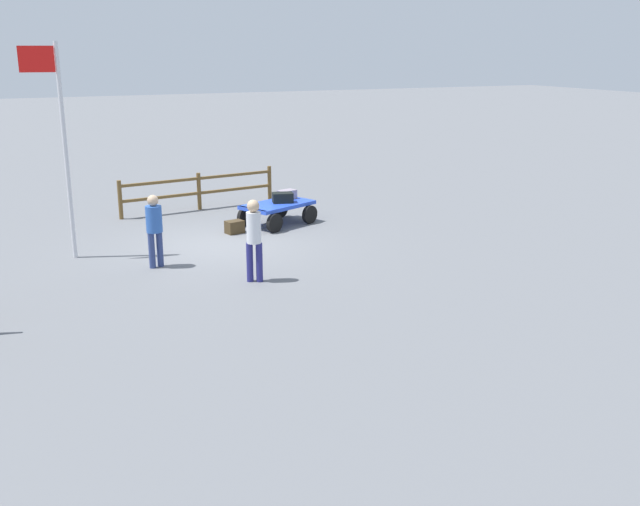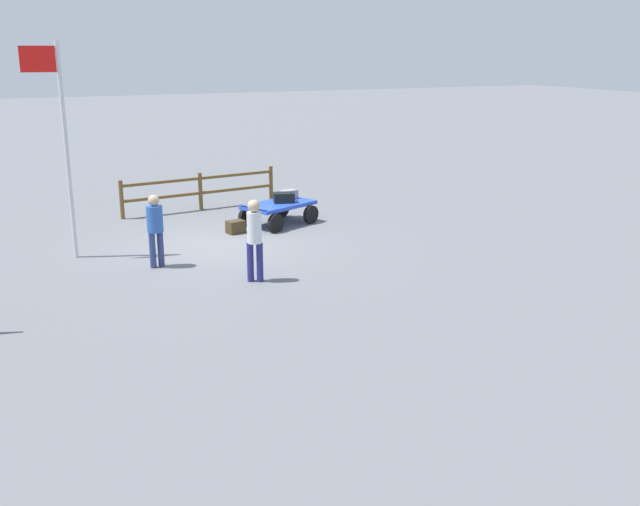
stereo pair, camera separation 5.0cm
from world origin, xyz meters
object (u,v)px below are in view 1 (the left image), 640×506
suitcase_navy (235,227)px  worker_lead (254,235)px  flagpole (60,135)px  luggage_cart (277,209)px  suitcase_tan (287,194)px  worker_trailing (154,225)px  suitcase_olive (283,198)px

suitcase_navy → worker_lead: worker_lead is taller
flagpole → suitcase_navy: bearing=-170.8°
luggage_cart → suitcase_tan: bearing=-136.8°
luggage_cart → worker_lead: 5.14m
luggage_cart → flagpole: flagpole is taller
luggage_cart → worker_trailing: (3.93, 2.68, 0.52)m
suitcase_tan → suitcase_olive: bearing=55.4°
suitcase_olive → flagpole: size_ratio=0.13×
suitcase_tan → worker_lead: (2.75, 5.02, 0.28)m
suitcase_olive → suitcase_navy: suitcase_olive is taller
flagpole → luggage_cart: bearing=-168.7°
suitcase_tan → suitcase_olive: 0.52m
worker_lead → worker_trailing: (1.66, -1.90, -0.04)m
suitcase_tan → flagpole: size_ratio=0.12×
worker_lead → worker_trailing: worker_lead is taller
luggage_cart → suitcase_olive: bearing=-174.1°
suitcase_navy → suitcase_olive: bearing=-163.8°
luggage_cart → suitcase_navy: 1.47m
suitcase_navy → flagpole: size_ratio=0.10×
suitcase_tan → suitcase_olive: size_ratio=0.89×
suitcase_tan → suitcase_navy: size_ratio=1.11×
worker_trailing → suitcase_navy: bearing=-138.7°
suitcase_navy → worker_lead: 4.32m
suitcase_navy → worker_trailing: worker_trailing is taller
suitcase_olive → worker_trailing: bearing=33.3°
suitcase_tan → worker_trailing: worker_trailing is taller
luggage_cart → worker_lead: bearing=63.6°
suitcase_olive → suitcase_navy: (1.55, 0.45, -0.58)m
suitcase_navy → worker_lead: bearing=77.8°
suitcase_olive → suitcase_tan: bearing=-124.6°
suitcase_olive → flagpole: (5.77, 1.13, 2.12)m
suitcase_olive → worker_lead: bearing=61.9°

